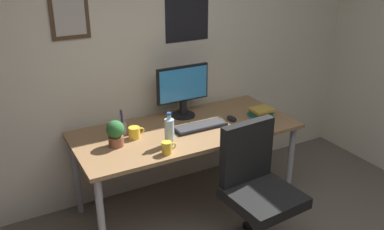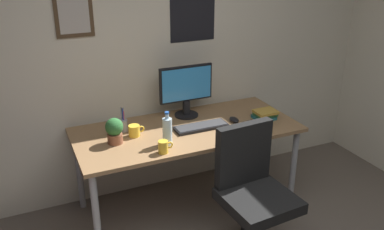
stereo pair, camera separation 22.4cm
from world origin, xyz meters
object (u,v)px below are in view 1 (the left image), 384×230
potted_plant (115,132)px  coffee_mug_far (135,133)px  keyboard (200,126)px  pen_cup (122,127)px  office_chair (256,184)px  monitor (183,89)px  coffee_mug_near (167,148)px  book_stack_left (261,112)px  computer_mouse (232,118)px  water_bottle (169,132)px

potted_plant → coffee_mug_far: bearing=19.2°
keyboard → pen_cup: bearing=161.3°
keyboard → office_chair: bearing=-82.0°
monitor → coffee_mug_near: monitor is taller
coffee_mug_near → book_stack_left: (0.97, 0.22, -0.00)m
computer_mouse → coffee_mug_near: coffee_mug_near is taller
water_bottle → potted_plant: bearing=153.4°
computer_mouse → book_stack_left: (0.26, -0.06, 0.02)m
monitor → coffee_mug_far: monitor is taller
office_chair → potted_plant: office_chair is taller
monitor → potted_plant: bearing=-158.7°
coffee_mug_near → potted_plant: bearing=133.6°
potted_plant → book_stack_left: size_ratio=1.04×
computer_mouse → water_bottle: (-0.64, -0.16, 0.09)m
computer_mouse → water_bottle: size_ratio=0.44×
coffee_mug_near → computer_mouse: bearing=20.8°
water_bottle → coffee_mug_near: water_bottle is taller
potted_plant → pen_cup: 0.21m
monitor → water_bottle: (-0.34, -0.44, -0.13)m
office_chair → pen_cup: bearing=128.7°
water_bottle → book_stack_left: 0.91m
coffee_mug_near → pen_cup: (-0.16, 0.46, 0.01)m
computer_mouse → potted_plant: size_ratio=0.56×
monitor → office_chair: bearing=-84.0°
computer_mouse → water_bottle: water_bottle is taller
monitor → book_stack_left: monitor is taller
office_chair → computer_mouse: 0.71m
office_chair → book_stack_left: size_ratio=5.07×
pen_cup → coffee_mug_far: bearing=-65.1°
coffee_mug_far → potted_plant: size_ratio=0.63×
computer_mouse → office_chair: bearing=-108.2°
potted_plant → computer_mouse: bearing=-0.8°
coffee_mug_near → monitor: bearing=53.4°
coffee_mug_near → coffee_mug_far: bearing=107.3°
computer_mouse → book_stack_left: 0.27m
computer_mouse → coffee_mug_near: 0.77m
keyboard → computer_mouse: 0.30m
keyboard → coffee_mug_far: size_ratio=3.47×
water_bottle → coffee_mug_near: 0.15m
water_bottle → pen_cup: size_ratio=1.26×
water_bottle → potted_plant: 0.38m
monitor → coffee_mug_far: bearing=-158.0°
office_chair → book_stack_left: (0.47, 0.59, 0.23)m
keyboard → monitor: bearing=91.4°
monitor → coffee_mug_near: size_ratio=4.24×
monitor → coffee_mug_near: 0.71m
coffee_mug_far → book_stack_left: 1.09m
pen_cup → potted_plant: bearing=-121.3°
coffee_mug_near → book_stack_left: bearing=12.5°
water_bottle → monitor: bearing=52.4°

